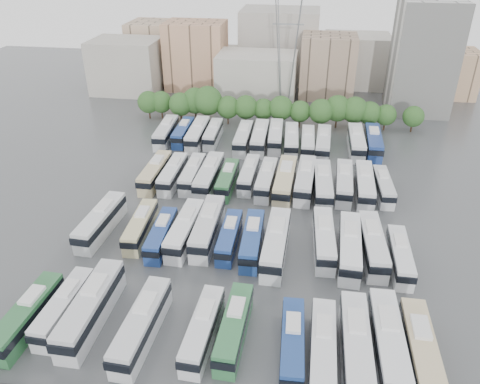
% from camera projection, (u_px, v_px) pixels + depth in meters
% --- Properties ---
extents(ground, '(220.00, 220.00, 0.00)m').
position_uv_depth(ground, '(247.00, 224.00, 72.11)').
color(ground, '#424447').
rests_on(ground, ground).
extents(tree_line, '(65.40, 7.45, 8.55)m').
position_uv_depth(tree_line, '(266.00, 107.00, 106.46)').
color(tree_line, black).
rests_on(tree_line, ground).
extents(city_buildings, '(102.00, 35.00, 20.00)m').
position_uv_depth(city_buildings, '(257.00, 59.00, 131.04)').
color(city_buildings, '#9E998E').
rests_on(city_buildings, ground).
extents(apartment_tower, '(14.00, 14.00, 26.00)m').
position_uv_depth(apartment_tower, '(423.00, 57.00, 111.05)').
color(apartment_tower, silver).
rests_on(apartment_tower, ground).
extents(electricity_pylon, '(9.00, 6.91, 33.83)m').
position_uv_depth(electricity_pylon, '(288.00, 35.00, 105.66)').
color(electricity_pylon, slate).
rests_on(electricity_pylon, ground).
extents(bus_r0_s0, '(3.08, 12.07, 3.76)m').
position_uv_depth(bus_r0_s0, '(28.00, 315.00, 52.55)').
color(bus_r0_s0, '#2A6337').
rests_on(bus_r0_s0, ground).
extents(bus_r0_s1, '(2.78, 11.39, 3.55)m').
position_uv_depth(bus_r0_s1, '(64.00, 307.00, 53.88)').
color(bus_r0_s1, silver).
rests_on(bus_r0_s1, ground).
extents(bus_r0_s2, '(3.03, 13.71, 4.30)m').
position_uv_depth(bus_r0_s2, '(91.00, 307.00, 53.30)').
color(bus_r0_s2, silver).
rests_on(bus_r0_s2, ground).
extents(bus_r0_s4, '(3.29, 12.80, 3.98)m').
position_uv_depth(bus_r0_s4, '(142.00, 325.00, 51.19)').
color(bus_r0_s4, silver).
rests_on(bus_r0_s4, ground).
extents(bus_r0_s6, '(2.90, 11.37, 3.54)m').
position_uv_depth(bus_r0_s6, '(203.00, 329.00, 50.94)').
color(bus_r0_s6, silver).
rests_on(bus_r0_s6, ground).
extents(bus_r0_s7, '(2.85, 11.60, 3.62)m').
position_uv_depth(bus_r0_s7, '(234.00, 327.00, 51.10)').
color(bus_r0_s7, '#2E6C3E').
rests_on(bus_r0_s7, ground).
extents(bus_r0_s9, '(2.86, 11.22, 3.50)m').
position_uv_depth(bus_r0_s9, '(292.00, 343.00, 49.20)').
color(bus_r0_s9, navy).
rests_on(bus_r0_s9, ground).
extents(bus_r0_s10, '(2.70, 11.93, 3.74)m').
position_uv_depth(bus_r0_s10, '(323.00, 348.00, 48.47)').
color(bus_r0_s10, silver).
rests_on(bus_r0_s10, ground).
extents(bus_r0_s11, '(2.93, 13.12, 4.11)m').
position_uv_depth(bus_r0_s11, '(356.00, 345.00, 48.57)').
color(bus_r0_s11, silver).
rests_on(bus_r0_s11, ground).
extents(bus_r0_s12, '(3.12, 13.34, 4.17)m').
position_uv_depth(bus_r0_s12, '(388.00, 343.00, 48.84)').
color(bus_r0_s12, silver).
rests_on(bus_r0_s12, ground).
extents(bus_r0_s13, '(2.75, 12.53, 3.93)m').
position_uv_depth(bus_r0_s13, '(421.00, 351.00, 48.06)').
color(bus_r0_s13, '#C9B58A').
rests_on(bus_r0_s13, ground).
extents(bus_r1_s0, '(3.36, 12.81, 3.98)m').
position_uv_depth(bus_r1_s0, '(101.00, 221.00, 69.29)').
color(bus_r1_s0, silver).
rests_on(bus_r1_s0, ground).
extents(bus_r1_s2, '(3.03, 11.37, 3.53)m').
position_uv_depth(bus_r1_s2, '(141.00, 226.00, 68.54)').
color(bus_r1_s2, '#C6BC88').
rests_on(bus_r1_s2, ground).
extents(bus_r1_s3, '(2.77, 10.98, 3.42)m').
position_uv_depth(bus_r1_s3, '(161.00, 234.00, 66.75)').
color(bus_r1_s3, navy).
rests_on(bus_r1_s3, ground).
extents(bus_r1_s4, '(3.18, 12.66, 3.95)m').
position_uv_depth(bus_r1_s4, '(185.00, 229.00, 67.40)').
color(bus_r1_s4, white).
rests_on(bus_r1_s4, ground).
extents(bus_r1_s5, '(2.97, 13.28, 4.16)m').
position_uv_depth(bus_r1_s5, '(208.00, 227.00, 67.74)').
color(bus_r1_s5, silver).
rests_on(bus_r1_s5, ground).
extents(bus_r1_s6, '(2.42, 10.81, 3.39)m').
position_uv_depth(bus_r1_s6, '(229.00, 236.00, 66.32)').
color(bus_r1_s6, navy).
rests_on(bus_r1_s6, ground).
extents(bus_r1_s7, '(2.91, 11.85, 3.70)m').
position_uv_depth(bus_r1_s7, '(252.00, 240.00, 65.41)').
color(bus_r1_s7, navy).
rests_on(bus_r1_s7, ground).
extents(bus_r1_s8, '(3.26, 13.59, 4.24)m').
position_uv_depth(bus_r1_s8, '(276.00, 243.00, 64.25)').
color(bus_r1_s8, silver).
rests_on(bus_r1_s8, ground).
extents(bus_r1_s10, '(3.32, 12.54, 3.90)m').
position_uv_depth(bus_r1_s10, '(324.00, 239.00, 65.37)').
color(bus_r1_s10, silver).
rests_on(bus_r1_s10, ground).
extents(bus_r1_s11, '(3.38, 13.21, 4.11)m').
position_uv_depth(bus_r1_s11, '(350.00, 247.00, 63.61)').
color(bus_r1_s11, silver).
rests_on(bus_r1_s11, ground).
extents(bus_r1_s12, '(3.37, 12.88, 4.00)m').
position_uv_depth(bus_r1_s12, '(373.00, 244.00, 64.14)').
color(bus_r1_s12, silver).
rests_on(bus_r1_s12, ground).
extents(bus_r1_s13, '(2.45, 11.11, 3.48)m').
position_uv_depth(bus_r1_s13, '(400.00, 256.00, 62.31)').
color(bus_r1_s13, silver).
rests_on(bus_r1_s13, ground).
extents(bus_r2_s1, '(2.80, 12.42, 3.89)m').
position_uv_depth(bus_r2_s1, '(155.00, 172.00, 83.30)').
color(bus_r2_s1, '#C7B588').
rests_on(bus_r2_s1, ground).
extents(bus_r2_s2, '(2.61, 11.89, 3.73)m').
position_uv_depth(bus_r2_s2, '(173.00, 173.00, 82.96)').
color(bus_r2_s2, silver).
rests_on(bus_r2_s2, ground).
extents(bus_r2_s3, '(2.64, 11.70, 3.66)m').
position_uv_depth(bus_r2_s3, '(193.00, 174.00, 82.99)').
color(bus_r2_s3, silver).
rests_on(bus_r2_s3, ground).
extents(bus_r2_s4, '(3.10, 13.22, 4.13)m').
position_uv_depth(bus_r2_s4, '(209.00, 175.00, 81.93)').
color(bus_r2_s4, silver).
rests_on(bus_r2_s4, ground).
extents(bus_r2_s5, '(2.52, 11.34, 3.55)m').
position_uv_depth(bus_r2_s5, '(227.00, 179.00, 81.25)').
color(bus_r2_s5, '#2C6838').
rests_on(bus_r2_s5, ground).
extents(bus_r2_s6, '(2.71, 11.40, 3.56)m').
position_uv_depth(bus_r2_s6, '(249.00, 174.00, 82.87)').
color(bus_r2_s6, silver).
rests_on(bus_r2_s6, ground).
extents(bus_r2_s7, '(3.04, 12.07, 3.76)m').
position_uv_depth(bus_r2_s7, '(266.00, 179.00, 81.10)').
color(bus_r2_s7, silver).
rests_on(bus_r2_s7, ground).
extents(bus_r2_s8, '(3.43, 13.79, 4.30)m').
position_uv_depth(bus_r2_s8, '(285.00, 181.00, 80.03)').
color(bus_r2_s8, '#C7B688').
rests_on(bus_r2_s8, ground).
extents(bus_r2_s9, '(3.46, 13.33, 4.15)m').
position_uv_depth(bus_r2_s9, '(305.00, 180.00, 80.51)').
color(bus_r2_s9, silver).
rests_on(bus_r2_s9, ground).
extents(bus_r2_s10, '(3.35, 13.24, 4.12)m').
position_uv_depth(bus_r2_s10, '(323.00, 184.00, 79.05)').
color(bus_r2_s10, silver).
rests_on(bus_r2_s10, ground).
extents(bus_r2_s11, '(3.19, 12.58, 3.92)m').
position_uv_depth(bus_r2_s11, '(344.00, 182.00, 79.87)').
color(bus_r2_s11, silver).
rests_on(bus_r2_s11, ground).
extents(bus_r2_s12, '(3.11, 12.98, 4.05)m').
position_uv_depth(bus_r2_s12, '(365.00, 185.00, 79.04)').
color(bus_r2_s12, silver).
rests_on(bus_r2_s12, ground).
extents(bus_r2_s13, '(2.94, 11.11, 3.45)m').
position_uv_depth(bus_r2_s13, '(383.00, 186.00, 79.20)').
color(bus_r2_s13, silver).
rests_on(bus_r2_s13, ground).
extents(bus_r3_s0, '(3.46, 12.97, 4.03)m').
position_uv_depth(bus_r3_s0, '(166.00, 132.00, 99.49)').
color(bus_r3_s0, silver).
rests_on(bus_r3_s0, ground).
extents(bus_r3_s1, '(2.75, 11.64, 3.64)m').
position_uv_depth(bus_r3_s1, '(183.00, 132.00, 99.89)').
color(bus_r3_s1, navy).
rests_on(bus_r3_s1, ground).
extents(bus_r3_s2, '(3.20, 13.30, 4.15)m').
position_uv_depth(bus_r3_s2, '(198.00, 134.00, 98.45)').
color(bus_r3_s2, silver).
rests_on(bus_r3_s2, ground).
extents(bus_r3_s3, '(2.77, 11.57, 3.61)m').
position_uv_depth(bus_r3_s3, '(213.00, 134.00, 99.23)').
color(bus_r3_s3, silver).
rests_on(bus_r3_s3, ground).
extents(bus_r3_s5, '(2.90, 12.73, 3.99)m').
position_uv_depth(bus_r3_s5, '(243.00, 138.00, 96.76)').
color(bus_r3_s5, silver).
rests_on(bus_r3_s5, ground).
extents(bus_r3_s6, '(3.17, 13.26, 4.14)m').
position_uv_depth(bus_r3_s6, '(260.00, 137.00, 96.74)').
color(bus_r3_s6, silver).
rests_on(bus_r3_s6, ground).
extents(bus_r3_s7, '(3.26, 12.67, 3.94)m').
position_uv_depth(bus_r3_s7, '(276.00, 136.00, 97.71)').
color(bus_r3_s7, silver).
rests_on(bus_r3_s7, ground).
extents(bus_r3_s8, '(3.39, 12.72, 3.95)m').
position_uv_depth(bus_r3_s8, '(291.00, 140.00, 95.85)').
color(bus_r3_s8, silver).
rests_on(bus_r3_s8, ground).
extents(bus_r3_s9, '(2.86, 12.04, 3.76)m').
position_uv_depth(bus_r3_s9, '(308.00, 142.00, 95.11)').
color(bus_r3_s9, silver).
rests_on(bus_r3_s9, ground).
extents(bus_r3_s10, '(3.24, 12.91, 4.02)m').
position_uv_depth(bus_r3_s10, '(323.00, 143.00, 94.43)').
color(bus_r3_s10, silver).
rests_on(bus_r3_s10, ground).
extents(bus_r3_s12, '(3.02, 13.29, 4.16)m').
position_uv_depth(bus_r3_s12, '(356.00, 142.00, 94.65)').
color(bus_r3_s12, silver).
rests_on(bus_r3_s12, ground).
extents(bus_r3_s13, '(3.21, 13.38, 4.18)m').
position_uv_depth(bus_r3_s13, '(373.00, 142.00, 94.61)').
color(bus_r3_s13, navy).
rests_on(bus_r3_s13, ground).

